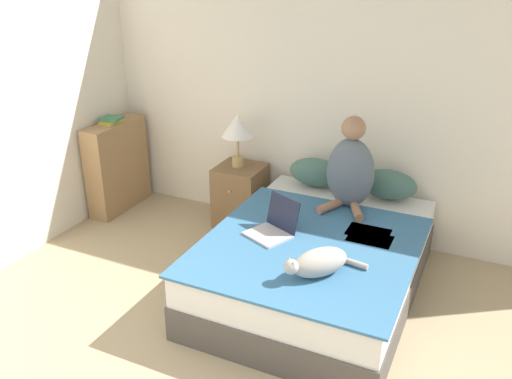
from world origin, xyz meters
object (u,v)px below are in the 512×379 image
(person_sitting, at_px, (350,169))
(bookshelf, at_px, (117,166))
(pillow_near, at_px, (315,172))
(table_lamp, at_px, (238,128))
(pillow_far, at_px, (388,184))
(cat_tabby, at_px, (319,262))
(bed, at_px, (317,263))
(book_stack_top, at_px, (112,120))
(laptop_open, at_px, (273,227))
(nightstand, at_px, (240,196))

(person_sitting, height_order, bookshelf, person_sitting)
(pillow_near, distance_m, table_lamp, 0.83)
(table_lamp, xyz_separation_m, bookshelf, (-1.29, -0.20, -0.52))
(pillow_near, relative_size, pillow_far, 1.00)
(cat_tabby, xyz_separation_m, bookshelf, (-2.56, 1.16, -0.16))
(cat_tabby, bearing_deg, person_sitting, -134.66)
(pillow_far, bearing_deg, bed, -111.01)
(pillow_far, xyz_separation_m, book_stack_top, (-2.71, -0.26, 0.30))
(cat_tabby, distance_m, table_lamp, 1.90)
(laptop_open, bearing_deg, pillow_near, 115.28)
(nightstand, bearing_deg, pillow_far, 2.54)
(pillow_near, distance_m, bookshelf, 2.07)
(person_sitting, bearing_deg, book_stack_top, 179.13)
(bookshelf, bearing_deg, bed, -14.29)
(person_sitting, relative_size, bookshelf, 0.84)
(cat_tabby, distance_m, bookshelf, 2.81)
(pillow_near, bearing_deg, nightstand, -175.18)
(pillow_far, relative_size, bookshelf, 0.52)
(book_stack_top, bearing_deg, bookshelf, 50.61)
(pillow_near, distance_m, person_sitting, 0.53)
(pillow_far, height_order, laptop_open, laptop_open)
(cat_tabby, bearing_deg, bed, -122.02)
(bed, relative_size, nightstand, 3.37)
(nightstand, distance_m, table_lamp, 0.68)
(pillow_near, relative_size, nightstand, 0.80)
(pillow_near, xyz_separation_m, cat_tabby, (0.52, -1.41, -0.03))
(bed, bearing_deg, cat_tabby, -70.95)
(person_sitting, bearing_deg, bookshelf, 179.00)
(pillow_far, xyz_separation_m, bookshelf, (-2.70, -0.25, -0.19))
(cat_tabby, height_order, table_lamp, table_lamp)
(pillow_near, height_order, person_sitting, person_sitting)
(pillow_far, xyz_separation_m, nightstand, (-1.39, -0.06, -0.35))
(bed, height_order, person_sitting, person_sitting)
(table_lamp, bearing_deg, book_stack_top, -170.89)
(pillow_near, distance_m, laptop_open, 1.02)
(person_sitting, height_order, nightstand, person_sitting)
(pillow_near, relative_size, person_sitting, 0.62)
(pillow_far, relative_size, nightstand, 0.80)
(cat_tabby, distance_m, laptop_open, 0.63)
(pillow_far, distance_m, nightstand, 1.43)
(pillow_far, relative_size, person_sitting, 0.62)
(bed, height_order, pillow_near, pillow_near)
(bed, bearing_deg, bookshelf, 165.71)
(cat_tabby, height_order, bookshelf, bookshelf)
(pillow_near, relative_size, cat_tabby, 1.01)
(bed, distance_m, book_stack_top, 2.55)
(bed, distance_m, nightstand, 1.33)
(bed, xyz_separation_m, table_lamp, (-1.09, 0.81, 0.72))
(pillow_far, bearing_deg, cat_tabby, -95.63)
(table_lamp, xyz_separation_m, book_stack_top, (-1.29, -0.21, -0.03))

